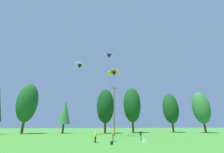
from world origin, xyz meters
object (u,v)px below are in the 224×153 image
kite_flyer_mid (113,135)px  kite_flyer_near (95,135)px  parafoil_kite_far_white (80,65)px  backpack (112,143)px  utility_pole (114,109)px  picnic_cooler (144,141)px  parafoil_kite_mid_purple (109,55)px  parafoil_kite_high_orange (114,72)px  kite_flyer_far (141,134)px

kite_flyer_mid → kite_flyer_near: bearing=-164.7°
parafoil_kite_far_white → backpack: (7.12, -18.21, -18.96)m
utility_pole → kite_flyer_mid: bearing=-99.2°
kite_flyer_mid → picnic_cooler: bearing=-15.6°
parafoil_kite_mid_purple → backpack: parafoil_kite_mid_purple is taller
parafoil_kite_far_white → picnic_cooler: (12.34, -16.43, -18.99)m
utility_pole → picnic_cooler: utility_pole is taller
parafoil_kite_mid_purple → parafoil_kite_high_orange: bearing=-82.8°
parafoil_kite_high_orange → backpack: parafoil_kite_high_orange is taller
utility_pole → backpack: bearing=-99.6°
parafoil_kite_mid_purple → picnic_cooler: (3.94, -14.44, -21.68)m
kite_flyer_near → backpack: size_ratio=4.23×
kite_flyer_near → parafoil_kite_high_orange: parafoil_kite_high_orange is taller
kite_flyer_near → parafoil_kite_high_orange: size_ratio=0.12×
utility_pole → parafoil_kite_far_white: (-9.59, 3.58, 12.82)m
utility_pole → parafoil_kite_high_orange: 9.05m
parafoil_kite_high_orange → kite_flyer_mid: bearing=-99.5°
parafoil_kite_mid_purple → picnic_cooler: 26.34m
parafoil_kite_far_white → parafoil_kite_mid_purple: bearing=-13.3°
parafoil_kite_high_orange → kite_flyer_near: bearing=-115.2°
backpack → picnic_cooler: (5.23, 1.78, -0.03)m
utility_pole → picnic_cooler: (2.75, -12.85, -6.17)m
kite_flyer_near → kite_flyer_far: (7.62, 1.70, 0.00)m
kite_flyer_far → kite_flyer_mid: bearing=-169.0°
kite_flyer_far → parafoil_kite_high_orange: 15.74m
kite_flyer_mid → parafoil_kite_high_orange: size_ratio=0.12×
kite_flyer_near → kite_flyer_mid: 2.87m
kite_flyer_mid → parafoil_kite_high_orange: (1.34, 7.97, 13.63)m
utility_pole → parafoil_kite_far_white: bearing=159.5°
utility_pole → parafoil_kite_far_white: parafoil_kite_far_white is taller
kite_flyer_near → parafoil_kite_high_orange: (4.10, 8.73, 13.63)m
parafoil_kite_high_orange → picnic_cooler: parafoil_kite_high_orange is taller
kite_flyer_near → backpack: kite_flyer_near is taller
kite_flyer_mid → utility_pole: bearing=80.8°
utility_pole → kite_flyer_far: 12.25m
utility_pole → kite_flyer_mid: (-1.87, -11.56, -5.34)m
kite_flyer_mid → parafoil_kite_far_white: bearing=117.0°
kite_flyer_near → backpack: (2.16, -2.31, -0.80)m
parafoil_kite_mid_purple → parafoil_kite_far_white: bearing=166.7°
kite_flyer_near → backpack: bearing=-46.9°
picnic_cooler → parafoil_kite_high_orange: bearing=7.9°
backpack → kite_flyer_far: bearing=26.4°
parafoil_kite_mid_purple → backpack: 27.08m
parafoil_kite_high_orange → picnic_cooler: bearing=-70.5°
parafoil_kite_high_orange → utility_pole: bearing=81.5°
kite_flyer_near → parafoil_kite_mid_purple: bearing=76.1°
utility_pole → backpack: (-2.47, -14.63, -6.14)m
backpack → picnic_cooler: 5.52m
kite_flyer_far → picnic_cooler: bearing=-95.9°
kite_flyer_near → parafoil_kite_far_white: bearing=107.3°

